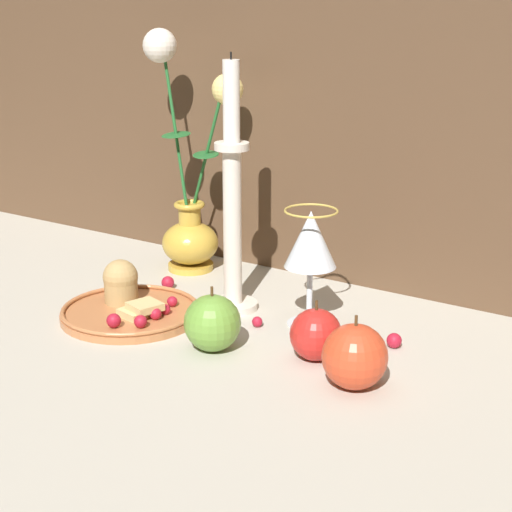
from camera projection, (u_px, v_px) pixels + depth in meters
The scene contains 13 objects.
ground_plane at pixel (211, 323), 1.17m from camera, with size 2.40×2.40×0.00m, color #B7B2A3.
vase at pixel (190, 195), 1.36m from camera, with size 0.16×0.09×0.38m.
plate_with_pastries at pixel (129, 305), 1.19m from camera, with size 0.19×0.19×0.07m.
wine_glass at pixel (310, 243), 1.13m from camera, with size 0.07×0.07×0.16m.
candlestick at pixel (232, 210), 1.18m from camera, with size 0.07×0.07×0.36m.
apple_beside_vase at pixel (316, 335), 1.05m from camera, with size 0.07×0.07×0.08m.
apple_near_glass at pixel (355, 357), 0.97m from camera, with size 0.08×0.08×0.09m.
apple_at_table_edge at pixel (212, 323), 1.08m from camera, with size 0.07×0.07×0.08m.
berry_near_plate at pixel (394, 341), 1.09m from camera, with size 0.02×0.02×0.02m, color #AD192D.
berry_front_center at pixel (350, 336), 1.11m from camera, with size 0.02×0.02×0.02m, color #AD192D.
berry_by_glass_stem at pixel (216, 322), 1.16m from camera, with size 0.01×0.01×0.01m, color #AD192D.
berry_under_candlestick at pixel (257, 322), 1.16m from camera, with size 0.01×0.01×0.01m, color #AD192D.
berry_far_right at pixel (168, 283), 1.30m from camera, with size 0.02×0.02×0.02m, color #AD192D.
Camera 1 is at (0.66, -0.87, 0.44)m, focal length 60.00 mm.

